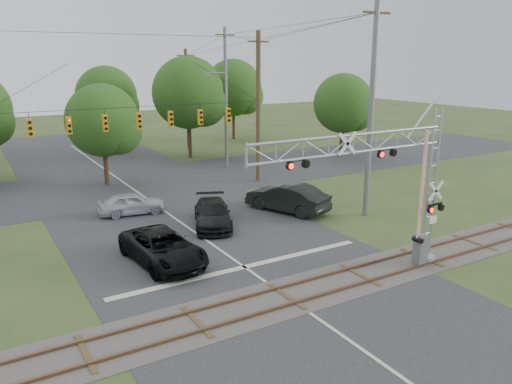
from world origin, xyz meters
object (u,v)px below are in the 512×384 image
crossing_gantry (385,178)px  sedan_silver (132,203)px  car_dark (212,214)px  traffic_signal_span (151,116)px  streetlight (225,115)px  pickup_black (163,248)px

crossing_gantry → sedan_silver: 16.65m
crossing_gantry → car_dark: crossing_gantry is taller
sedan_silver → car_dark: bearing=-136.5°
crossing_gantry → traffic_signal_span: (-3.89, 18.36, 1.15)m
traffic_signal_span → crossing_gantry: bearing=-78.0°
traffic_signal_span → streetlight: bearing=33.0°
traffic_signal_span → sedan_silver: size_ratio=4.77×
traffic_signal_span → car_dark: 9.64m
sedan_silver → streetlight: size_ratio=0.48×
streetlight → sedan_silver: bearing=-141.1°
traffic_signal_span → car_dark: traffic_signal_span is taller
car_dark → sedan_silver: car_dark is taller
car_dark → crossing_gantry: bearing=-48.9°
car_dark → sedan_silver: size_ratio=1.24×
crossing_gantry → traffic_signal_span: bearing=102.0°
crossing_gantry → streetlight: (4.66, 23.92, 0.23)m
traffic_signal_span → pickup_black: size_ratio=3.47×
pickup_black → sedan_silver: (1.10, 8.41, -0.08)m
traffic_signal_span → pickup_black: traffic_signal_span is taller
pickup_black → sedan_silver: bearing=77.4°
traffic_signal_span → sedan_silver: (-2.82, -3.61, -4.98)m
traffic_signal_span → sedan_silver: traffic_signal_span is taller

